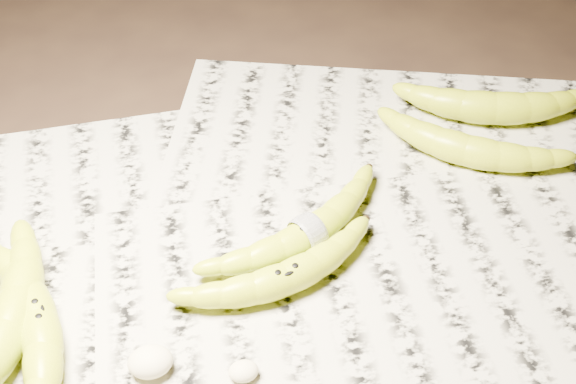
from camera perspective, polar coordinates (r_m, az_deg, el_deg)
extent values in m
plane|color=black|center=(0.79, -0.29, -4.94)|extent=(3.00, 3.00, 0.00)
cube|color=#B9B49E|center=(0.78, -2.34, -5.70)|extent=(0.90, 0.70, 0.01)
torus|color=white|center=(0.78, 1.42, -2.82)|extent=(0.02, 0.04, 0.04)
ellipsoid|color=beige|center=(0.70, -9.81, -11.62)|extent=(0.04, 0.03, 0.02)
ellipsoid|color=beige|center=(0.70, -3.20, -12.43)|extent=(0.03, 0.02, 0.02)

